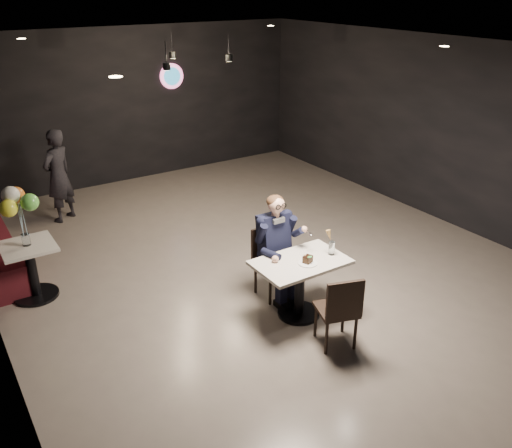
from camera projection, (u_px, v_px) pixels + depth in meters
floor at (259, 263)px, 7.92m from camera, size 9.00×9.00×0.00m
wall_sign at (172, 76)px, 10.91m from camera, size 0.50×0.06×0.50m
pendant_lights at (188, 44)px, 8.26m from camera, size 1.40×1.20×0.36m
main_table at (300, 288)px, 6.56m from camera, size 1.10×0.70×0.75m
chair_far at (274, 264)px, 6.94m from camera, size 0.42×0.46×0.92m
chair_near at (336, 308)px, 6.01m from camera, size 0.54×0.57×0.92m
seated_man at (274, 246)px, 6.83m from camera, size 0.60×0.80×1.44m
dessert_plate at (308, 263)px, 6.34m from camera, size 0.23×0.23×0.01m
cake_slice at (308, 259)px, 6.33m from camera, size 0.13×0.11×0.07m
mint_leaf at (310, 257)px, 6.30m from camera, size 0.06×0.04×0.01m
sundae_glass at (332, 248)px, 6.52m from camera, size 0.07×0.07×0.17m
wafer_cone at (329, 235)px, 6.48m from camera, size 0.08×0.08×0.13m
side_table at (32, 269)px, 6.92m from camera, size 0.65×0.65×0.81m
balloon_vase at (26, 240)px, 6.75m from camera, size 0.10×0.10×0.15m
balloon_bunch at (20, 210)px, 6.58m from camera, size 0.40×0.40×0.65m
passerby at (58, 176)px, 9.04m from camera, size 0.69×0.64×1.58m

